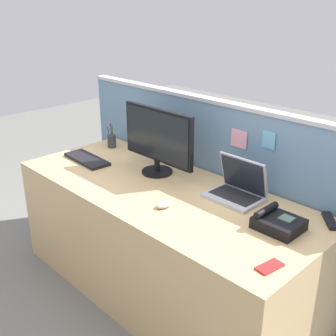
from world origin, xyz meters
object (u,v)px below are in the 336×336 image
at_px(computer_mouse_right_hand, 164,204).
at_px(tv_remote, 330,221).
at_px(cell_phone_red_case, 270,267).
at_px(desktop_monitor, 158,138).
at_px(pen_cup, 112,141).
at_px(laptop, 238,188).
at_px(keyboard_main, 87,159).
at_px(desk_phone, 278,222).

relative_size(computer_mouse_right_hand, tv_remote, 0.59).
height_order(computer_mouse_right_hand, cell_phone_red_case, computer_mouse_right_hand).
relative_size(desktop_monitor, pen_cup, 3.18).
distance_m(laptop, computer_mouse_right_hand, 0.44).
xyz_separation_m(keyboard_main, computer_mouse_right_hand, (0.89, -0.10, 0.01)).
bearing_deg(desktop_monitor, cell_phone_red_case, -18.89).
height_order(desk_phone, tv_remote, desk_phone).
bearing_deg(desk_phone, tv_remote, 57.69).
distance_m(laptop, tv_remote, 0.52).
distance_m(laptop, cell_phone_red_case, 0.68).
bearing_deg(keyboard_main, desk_phone, 8.65).
relative_size(pen_cup, tv_remote, 1.08).
bearing_deg(laptop, desk_phone, -21.87).
bearing_deg(tv_remote, keyboard_main, 153.58).
distance_m(laptop, pen_cup, 1.20).
bearing_deg(desk_phone, desktop_monitor, 175.81).
xyz_separation_m(desktop_monitor, laptop, (0.59, 0.07, -0.17)).
bearing_deg(desk_phone, computer_mouse_right_hand, -156.41).
height_order(laptop, desk_phone, laptop).
relative_size(keyboard_main, pen_cup, 2.09).
height_order(desk_phone, cell_phone_red_case, desk_phone).
bearing_deg(laptop, cell_phone_red_case, -41.32).
bearing_deg(keyboard_main, cell_phone_red_case, -2.83).
xyz_separation_m(keyboard_main, tv_remote, (1.59, 0.39, -0.00)).
distance_m(desktop_monitor, tv_remote, 1.13).
distance_m(cell_phone_red_case, tv_remote, 0.55).
relative_size(desktop_monitor, computer_mouse_right_hand, 5.86).
relative_size(computer_mouse_right_hand, cell_phone_red_case, 0.80).
distance_m(desktop_monitor, cell_phone_red_case, 1.18).
height_order(desktop_monitor, laptop, desktop_monitor).
bearing_deg(desktop_monitor, tv_remote, 9.06).
height_order(pen_cup, tv_remote, pen_cup).
distance_m(keyboard_main, tv_remote, 1.64).
xyz_separation_m(desk_phone, keyboard_main, (-1.44, -0.14, -0.02)).
relative_size(computer_mouse_right_hand, pen_cup, 0.54).
bearing_deg(tv_remote, pen_cup, 142.88).
bearing_deg(pen_cup, desk_phone, -5.78).
height_order(desktop_monitor, cell_phone_red_case, desktop_monitor).
distance_m(computer_mouse_right_hand, cell_phone_red_case, 0.71).
xyz_separation_m(computer_mouse_right_hand, pen_cup, (-0.99, 0.40, 0.04)).
bearing_deg(tv_remote, laptop, 151.38).
height_order(desktop_monitor, computer_mouse_right_hand, desktop_monitor).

